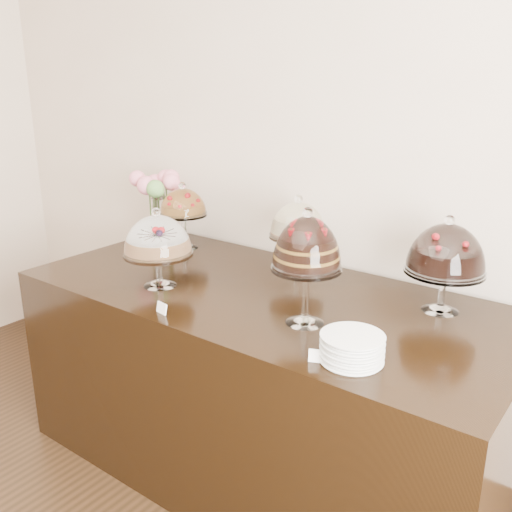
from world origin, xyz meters
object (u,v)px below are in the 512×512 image
Objects in this scene: cake_stand_cheesecake at (298,223)px; plate_stack at (352,348)px; display_counter at (262,382)px; cake_stand_sugar_sponge at (158,239)px; flower_vase at (159,193)px; cake_stand_choco_layer at (307,248)px; cake_stand_dark_choco at (446,253)px; cake_stand_fruit_tart at (183,206)px.

cake_stand_cheesecake is 1.81× the size of plate_stack.
display_counter is 0.76m from cake_stand_cheesecake.
cake_stand_cheesecake is (0.40, 0.52, 0.02)m from cake_stand_sugar_sponge.
flower_vase is at bearing 157.61° from plate_stack.
flower_vase is at bearing 161.62° from display_counter.
flower_vase reaches higher than cake_stand_cheesecake.
cake_stand_sugar_sponge is at bearing -153.42° from display_counter.
cake_stand_choco_layer is at bearing -20.51° from flower_vase.
cake_stand_choco_layer is 1.14× the size of flower_vase.
cake_stand_choco_layer reaches higher than flower_vase.
cake_stand_sugar_sponge is at bearing -44.54° from flower_vase.
flower_vase is 1.91× the size of plate_stack.
display_counter is 5.50× the size of flower_vase.
display_counter is 0.83m from cake_stand_choco_layer.
cake_stand_sugar_sponge is 0.75m from cake_stand_choco_layer.
display_counter is 5.81× the size of cake_stand_cheesecake.
cake_stand_sugar_sponge is at bearing 173.62° from plate_stack.
plate_stack is (0.63, -0.64, -0.19)m from cake_stand_cheesecake.
plate_stack is (0.29, -0.17, -0.25)m from cake_stand_choco_layer.
cake_stand_cheesecake is (-0.34, 0.47, -0.06)m from cake_stand_choco_layer.
cake_stand_choco_layer is 1.15× the size of cake_stand_dark_choco.
cake_stand_fruit_tart is (-0.31, 0.49, 0.02)m from cake_stand_sugar_sponge.
cake_stand_choco_layer reaches higher than cake_stand_cheesecake.
cake_stand_dark_choco is at bearing 81.62° from plate_stack.
plate_stack is at bearing -45.39° from cake_stand_cheesecake.
cake_stand_cheesecake is 0.95× the size of flower_vase.
cake_stand_dark_choco is 0.63m from plate_stack.
cake_stand_choco_layer is (0.32, -0.16, 0.75)m from display_counter.
cake_stand_choco_layer is 0.58m from cake_stand_cheesecake.
display_counter is at bearing -158.69° from cake_stand_dark_choco.
cake_stand_choco_layer is at bearing 149.90° from plate_stack.
flower_vase is at bearing 169.22° from cake_stand_fruit_tart.
cake_stand_sugar_sponge is 0.90× the size of flower_vase.
cake_stand_sugar_sponge is at bearing -175.91° from cake_stand_choco_layer.
cake_stand_dark_choco is at bearing -1.70° from flower_vase.
cake_stand_cheesecake is at bearing 176.67° from cake_stand_dark_choco.
cake_stand_cheesecake is at bearing 134.61° from plate_stack.
cake_stand_dark_choco is 1.66m from flower_vase.
cake_stand_sugar_sponge is 1.22m from cake_stand_dark_choco.
cake_stand_cheesecake is (-0.02, 0.31, 0.69)m from display_counter.
cake_stand_fruit_tart is 1.48m from plate_stack.
cake_stand_choco_layer is 2.18× the size of plate_stack.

